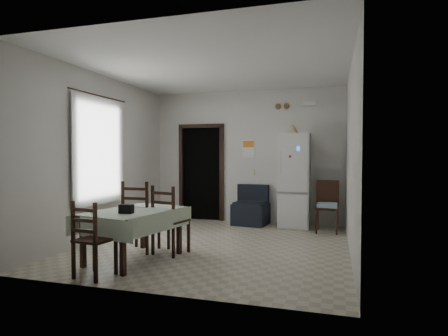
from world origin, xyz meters
TOP-DOWN VIEW (x-y plane):
  - ground at (0.00, 0.00)m, footprint 4.50×4.50m
  - ceiling at (0.00, 0.00)m, footprint 4.20×4.50m
  - wall_back at (0.00, 2.25)m, footprint 4.20×0.02m
  - wall_front at (0.00, -2.25)m, footprint 4.20×0.02m
  - wall_left at (-2.10, 0.00)m, footprint 0.02×4.50m
  - wall_right at (2.10, 0.00)m, footprint 0.02×4.50m
  - doorway at (-1.05, 2.45)m, footprint 1.06×0.52m
  - window_recess at (-2.15, -0.20)m, footprint 0.10×1.20m
  - curtain at (-2.04, -0.20)m, footprint 0.02×1.45m
  - curtain_rod at (-2.03, -0.20)m, footprint 0.02×1.60m
  - calendar at (0.05, 2.24)m, footprint 0.28×0.02m
  - calendar_image at (0.05, 2.23)m, footprint 0.24×0.01m
  - light_switch at (0.15, 2.24)m, footprint 0.08×0.02m
  - vent_left at (0.70, 2.23)m, footprint 0.12×0.03m
  - vent_right at (0.88, 2.23)m, footprint 0.12×0.03m
  - emergency_light at (1.35, 2.21)m, footprint 0.25×0.07m
  - fridge at (1.08, 1.93)m, footprint 0.63×0.63m
  - tan_cone at (1.06, 1.85)m, footprint 0.25×0.25m
  - navy_seat at (0.17, 1.93)m, footprint 0.77×0.75m
  - corner_chair at (1.74, 1.54)m, footprint 0.44×0.44m
  - dining_table at (-0.83, -1.17)m, footprint 1.17×1.52m
  - black_bag at (-0.78, -1.44)m, footprint 0.19×0.12m
  - dining_chair_far_left at (-0.98, -0.68)m, footprint 0.47×0.47m
  - dining_chair_far_right at (-0.48, -0.70)m, footprint 0.53×0.53m
  - dining_chair_near_head at (-0.91, -1.94)m, footprint 0.45×0.45m

SIDE VIEW (x-z plane):
  - ground at x=0.00m, z-range 0.00..0.00m
  - dining_table at x=-0.83m, z-range 0.00..0.71m
  - navy_seat at x=0.17m, z-range 0.00..0.84m
  - dining_chair_near_head at x=-0.91m, z-range 0.00..0.94m
  - corner_chair at x=1.74m, z-range 0.00..0.99m
  - dining_chair_far_right at x=-0.48m, z-range 0.00..1.03m
  - dining_chair_far_left at x=-0.98m, z-range 0.00..1.09m
  - black_bag at x=-0.78m, z-range 0.71..0.82m
  - fridge at x=1.08m, z-range 0.00..1.92m
  - doorway at x=-1.05m, z-range -0.05..2.17m
  - light_switch at x=0.15m, z-range 1.04..1.16m
  - wall_back at x=0.00m, z-range 0.00..2.90m
  - wall_front at x=0.00m, z-range 0.00..2.90m
  - wall_left at x=-2.10m, z-range 0.00..2.90m
  - wall_right at x=2.10m, z-range 0.00..2.90m
  - window_recess at x=-2.15m, z-range 0.75..2.35m
  - curtain at x=-2.04m, z-range 0.62..2.48m
  - calendar at x=0.05m, z-range 1.42..1.82m
  - calendar_image at x=0.05m, z-range 1.65..1.79m
  - tan_cone at x=1.06m, z-range 1.92..2.10m
  - curtain_rod at x=-2.03m, z-range 2.49..2.51m
  - vent_left at x=0.70m, z-range 2.46..2.58m
  - vent_right at x=0.88m, z-range 2.46..2.58m
  - emergency_light at x=1.35m, z-range 2.50..2.59m
  - ceiling at x=0.00m, z-range 2.89..2.91m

